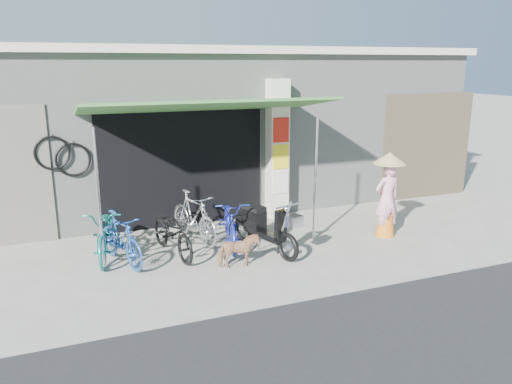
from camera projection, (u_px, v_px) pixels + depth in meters
name	position (u px, v px, depth m)	size (l,w,h in m)	color
ground	(288.00, 260.00, 8.65)	(80.00, 80.00, 0.00)	#A19C92
bicycle_shop	(205.00, 123.00, 12.78)	(12.30, 5.30, 3.66)	#959A92
shop_pillar	(277.00, 150.00, 10.78)	(0.42, 0.44, 3.00)	beige
awning	(208.00, 108.00, 9.16)	(4.60, 1.88, 2.72)	#397032
neighbour_right	(427.00, 146.00, 12.42)	(2.60, 0.06, 2.60)	brown
bike_teal	(107.00, 232.00, 8.68)	(0.62, 1.77, 0.93)	#176963
bike_blue	(121.00, 239.00, 8.40)	(0.42, 1.49, 0.89)	navy
bike_black	(173.00, 232.00, 8.78)	(0.56, 1.60, 0.84)	black
bike_silver	(194.00, 217.00, 9.48)	(0.45, 1.61, 0.97)	silver
bike_navy	(230.00, 221.00, 9.28)	(0.61, 1.75, 0.92)	navy
street_dog	(238.00, 251.00, 8.28)	(0.31, 0.68, 0.58)	#96784F
moped	(263.00, 226.00, 9.00)	(0.74, 1.73, 1.01)	black
nun	(387.00, 195.00, 9.66)	(0.64, 0.64, 1.67)	pink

